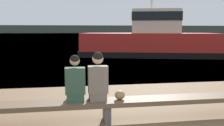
# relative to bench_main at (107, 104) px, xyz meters

# --- Properties ---
(water_surface) EXTENTS (240.00, 240.00, 0.00)m
(water_surface) POSITION_rel_bench_main_xyz_m (0.48, 123.26, -0.36)
(water_surface) COLOR #426B8E
(water_surface) RESTS_ON ground
(far_shoreline) EXTENTS (600.00, 12.00, 5.01)m
(far_shoreline) POSITION_rel_bench_main_xyz_m (0.48, 170.56, 2.14)
(far_shoreline) COLOR #424738
(far_shoreline) RESTS_ON ground
(bench_main) EXTENTS (8.91, 0.50, 0.43)m
(bench_main) POSITION_rel_bench_main_xyz_m (0.00, 0.00, 0.00)
(bench_main) COLOR brown
(bench_main) RESTS_ON ground
(person_left) EXTENTS (0.39, 0.37, 0.93)m
(person_left) POSITION_rel_bench_main_xyz_m (-0.62, -0.00, 0.47)
(person_left) COLOR #2D4C3D
(person_left) RESTS_ON bench_main
(person_right) EXTENTS (0.39, 0.38, 0.98)m
(person_right) POSITION_rel_bench_main_xyz_m (-0.18, -0.00, 0.52)
(person_right) COLOR #70665B
(person_right) RESTS_ON bench_main
(shopping_bag) EXTENTS (0.21, 0.18, 0.19)m
(shopping_bag) POSITION_rel_bench_main_xyz_m (0.27, 0.00, 0.16)
(shopping_bag) COLOR #9E754C
(shopping_bag) RESTS_ON bench_main
(tugboat_red) EXTENTS (10.07, 5.83, 5.69)m
(tugboat_red) POSITION_rel_bench_main_xyz_m (4.79, 12.22, 0.67)
(tugboat_red) COLOR red
(tugboat_red) RESTS_ON water_surface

